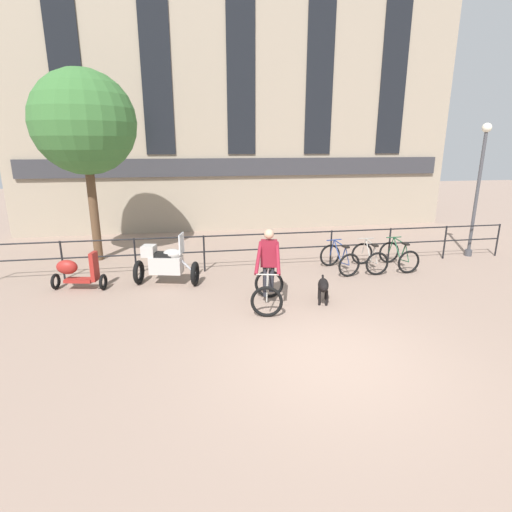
{
  "coord_description": "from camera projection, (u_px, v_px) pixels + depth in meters",
  "views": [
    {
      "loc": [
        -2.34,
        -5.71,
        3.5
      ],
      "look_at": [
        -0.81,
        2.86,
        1.05
      ],
      "focal_mm": 28.0,
      "sensor_mm": 36.0,
      "label": 1
    }
  ],
  "objects": [
    {
      "name": "ground_plane",
      "position": [
        333.0,
        358.0,
        6.76
      ],
      "size": [
        60.0,
        60.0,
        0.0
      ],
      "primitive_type": "plane",
      "color": "gray"
    },
    {
      "name": "tree_canalside_left",
      "position": [
        84.0,
        123.0,
        11.42
      ],
      "size": [
        2.95,
        2.95,
        5.56
      ],
      "color": "brown",
      "rests_on": "ground_plane"
    },
    {
      "name": "cyclist_with_bike",
      "position": [
        268.0,
        272.0,
        8.83
      ],
      "size": [
        0.95,
        1.3,
        1.7
      ],
      "rotation": [
        0.0,
        0.0,
        -0.25
      ],
      "color": "black",
      "rests_on": "ground_plane"
    },
    {
      "name": "dog",
      "position": [
        323.0,
        286.0,
        9.0
      ],
      "size": [
        0.41,
        0.95,
        0.58
      ],
      "rotation": [
        0.0,
        0.0,
        -0.3
      ],
      "color": "black",
      "rests_on": "ground_plane"
    },
    {
      "name": "street_lamp",
      "position": [
        479.0,
        184.0,
        12.34
      ],
      "size": [
        0.28,
        0.28,
        4.11
      ],
      "color": "#424247",
      "rests_on": "ground_plane"
    },
    {
      "name": "parked_bicycle_near_lamp",
      "position": [
        339.0,
        259.0,
        11.29
      ],
      "size": [
        0.83,
        1.2,
        0.86
      ],
      "rotation": [
        0.0,
        0.0,
        3.3
      ],
      "color": "black",
      "rests_on": "ground_plane"
    },
    {
      "name": "parked_bicycle_mid_right",
      "position": [
        399.0,
        256.0,
        11.6
      ],
      "size": [
        0.7,
        1.13,
        0.86
      ],
      "rotation": [
        0.0,
        0.0,
        3.18
      ],
      "color": "black",
      "rests_on": "ground_plane"
    },
    {
      "name": "parked_scooter",
      "position": [
        76.0,
        272.0,
        9.85
      ],
      "size": [
        1.33,
        0.65,
        0.96
      ],
      "rotation": [
        0.0,
        0.0,
        1.37
      ],
      "color": "black",
      "rests_on": "ground_plane"
    },
    {
      "name": "parked_motorcycle",
      "position": [
        166.0,
        263.0,
        10.17
      ],
      "size": [
        1.7,
        0.99,
        1.35
      ],
      "rotation": [
        0.0,
        0.0,
        1.32
      ],
      "color": "black",
      "rests_on": "ground_plane"
    },
    {
      "name": "parked_bicycle_mid_left",
      "position": [
        369.0,
        258.0,
        11.44
      ],
      "size": [
        0.7,
        1.13,
        0.86
      ],
      "rotation": [
        0.0,
        0.0,
        3.11
      ],
      "color": "black",
      "rests_on": "ground_plane"
    },
    {
      "name": "building_facade",
      "position": [
        240.0,
        85.0,
        15.62
      ],
      "size": [
        18.0,
        0.72,
        11.51
      ],
      "color": "gray",
      "rests_on": "ground_plane"
    },
    {
      "name": "canal_railing",
      "position": [
        269.0,
        244.0,
        11.49
      ],
      "size": [
        15.05,
        0.05,
        1.05
      ],
      "color": "black",
      "rests_on": "ground_plane"
    }
  ]
}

